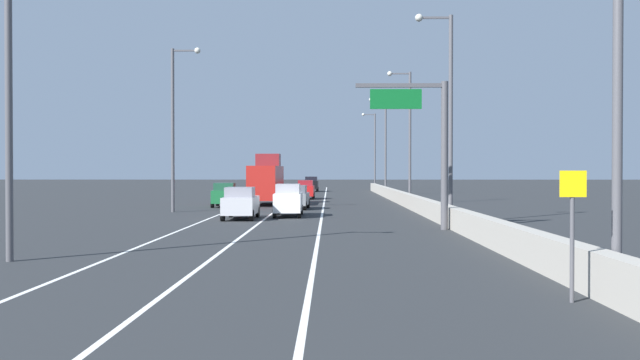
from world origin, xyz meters
TOP-DOWN VIEW (x-y plane):
  - ground_plane at (0.00, 64.00)m, footprint 320.00×320.00m
  - lane_stripe_left at (-5.50, 55.00)m, footprint 0.16×130.00m
  - lane_stripe_center at (-2.00, 55.00)m, footprint 0.16×130.00m
  - lane_stripe_right at (1.50, 55.00)m, footprint 0.16×130.00m
  - jersey_barrier_right at (8.42, 40.00)m, footprint 0.60×120.00m
  - overhead_sign_gantry at (7.08, 31.60)m, footprint 4.68×0.36m
  - speed_advisory_sign at (7.52, 12.23)m, footprint 0.60×0.11m
  - lamp_post_right_near at (8.67, 13.13)m, footprint 2.14×0.44m
  - lamp_post_right_second at (8.62, 35.75)m, footprint 2.14×0.44m
  - lamp_post_right_third at (8.94, 58.38)m, footprint 2.14×0.44m
  - lamp_post_right_fourth at (8.60, 81.01)m, footprint 2.14×0.44m
  - lamp_post_right_fifth at (8.78, 103.64)m, footprint 2.14×0.44m
  - lamp_post_left_near at (-8.32, 19.13)m, footprint 2.14×0.44m
  - lamp_post_left_mid at (-9.05, 46.28)m, footprint 2.14×0.44m
  - car_green_0 at (-6.60, 53.52)m, footprint 2.03×4.29m
  - car_gray_1 at (-0.61, 50.24)m, footprint 2.05×4.21m
  - car_silver_2 at (-3.46, 39.02)m, footprint 1.97×4.40m
  - car_red_3 at (-0.49, 69.31)m, footprint 1.82×4.19m
  - car_white_4 at (-0.67, 41.62)m, footprint 1.82×4.65m
  - car_black_5 at (-0.57, 94.83)m, footprint 1.99×4.13m
  - box_truck at (-3.54, 57.19)m, footprint 2.61×8.03m

SIDE VIEW (x-z plane):
  - ground_plane at x=0.00m, z-range 0.00..0.00m
  - lane_stripe_left at x=-5.50m, z-range 0.00..0.00m
  - lane_stripe_center at x=-2.00m, z-range 0.00..0.00m
  - lane_stripe_right at x=1.50m, z-range 0.00..0.00m
  - jersey_barrier_right at x=8.42m, z-range 0.00..1.10m
  - car_gray_1 at x=-0.61m, z-range 0.00..1.85m
  - car_red_3 at x=-0.49m, z-range -0.01..1.97m
  - car_green_0 at x=-6.60m, z-range 0.00..1.98m
  - car_silver_2 at x=-3.46m, z-range 0.00..1.98m
  - car_white_4 at x=-0.67m, z-range -0.01..2.12m
  - car_black_5 at x=-0.57m, z-range -0.01..2.12m
  - speed_advisory_sign at x=7.52m, z-range 0.26..3.26m
  - box_truck at x=-3.54m, z-range -0.19..4.30m
  - overhead_sign_gantry at x=7.08m, z-range 0.98..8.48m
  - lamp_post_right_near at x=8.67m, z-range 0.77..12.60m
  - lamp_post_right_second at x=8.62m, z-range 0.77..12.60m
  - lamp_post_right_third at x=8.94m, z-range 0.77..12.60m
  - lamp_post_right_fourth at x=8.60m, z-range 0.77..12.60m
  - lamp_post_right_fifth at x=8.78m, z-range 0.77..12.60m
  - lamp_post_left_near at x=-8.32m, z-range 0.77..12.60m
  - lamp_post_left_mid at x=-9.05m, z-range 0.77..12.60m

